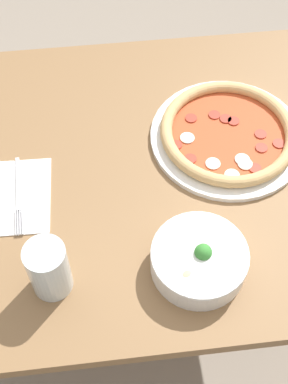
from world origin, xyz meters
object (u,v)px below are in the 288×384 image
(pizza, at_px, (228,134))
(glass, at_px, (49,269))
(bowl, at_px, (199,259))
(fork, at_px, (18,194))

(pizza, relative_size, glass, 2.80)
(bowl, distance_m, fork, 0.39)
(pizza, height_order, glass, glass)
(pizza, height_order, fork, pizza)
(bowl, bearing_deg, fork, -31.10)
(pizza, height_order, bowl, bowl)
(pizza, xyz_separation_m, fork, (0.45, 0.10, -0.01))
(fork, relative_size, glass, 1.58)
(fork, bearing_deg, pizza, 100.09)
(bowl, bearing_deg, pizza, -111.49)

